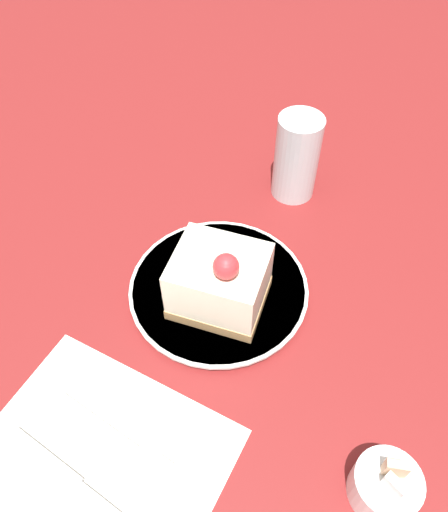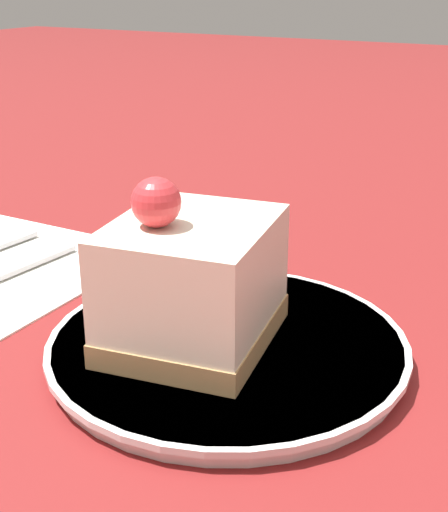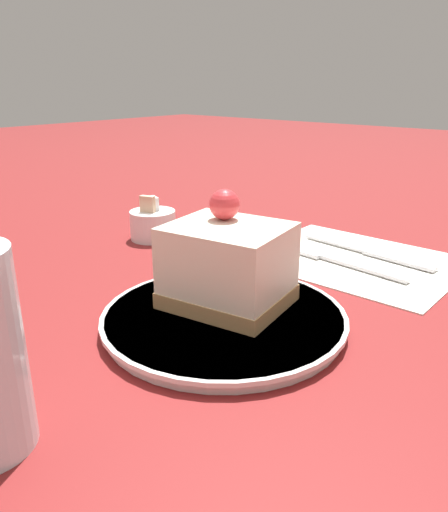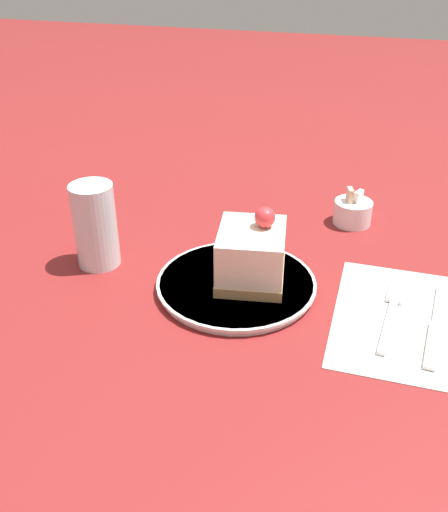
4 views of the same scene
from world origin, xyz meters
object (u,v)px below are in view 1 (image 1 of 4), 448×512
Objects in this scene: knife at (65,475)px; drinking_glass at (297,157)px; sugar_bowl at (385,486)px; cake_slice at (219,281)px; fork at (124,443)px; plate at (219,289)px.

drinking_glass is (-0.47, 0.04, 0.06)m from knife.
sugar_bowl is at bearing 33.67° from drinking_glass.
drinking_glass is at bearing 171.29° from cake_slice.
fork and knife have the same top height.
knife is (0.26, -0.03, -0.00)m from plate.
sugar_bowl is (-0.12, 0.27, 0.02)m from knife.
knife is at bearing -18.37° from cake_slice.
sugar_bowl is 0.41m from drinking_glass.
knife is 0.47m from drinking_glass.
plate is 0.21m from fork.
sugar_bowl is (-0.07, 0.24, 0.02)m from fork.
cake_slice is 0.25m from knife.
fork is 0.42m from drinking_glass.
sugar_bowl is at bearing 120.64° from knife.
fork is 2.57× the size of sugar_bowl.
drinking_glass reaches higher than plate.
sugar_bowl reaches higher than plate.
cake_slice is 0.26m from sugar_bowl.
fork is (0.21, 0.00, -0.00)m from plate.
sugar_bowl is 0.50× the size of drinking_glass.
plate is at bearing -157.68° from cake_slice.
drinking_glass is at bearing 177.04° from plate.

